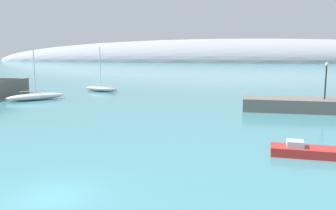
{
  "coord_description": "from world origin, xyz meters",
  "views": [
    {
      "loc": [
        7.5,
        -15.0,
        6.79
      ],
      "look_at": [
        2.84,
        20.0,
        1.42
      ],
      "focal_mm": 38.11,
      "sensor_mm": 36.0,
      "label": 1
    }
  ],
  "objects": [
    {
      "name": "motorboat_red_alongside_breakwater",
      "position": [
        13.41,
        8.49,
        0.34
      ],
      "size": [
        4.95,
        2.25,
        0.99
      ],
      "rotation": [
        0.0,
        0.0,
        3.02
      ],
      "color": "red",
      "rests_on": "water"
    },
    {
      "name": "distant_ridge",
      "position": [
        25.05,
        211.17,
        0.0
      ],
      "size": [
        323.04,
        52.43,
        28.39
      ],
      "primitive_type": "ellipsoid",
      "color": "#999EA8",
      "rests_on": "ground"
    },
    {
      "name": "harbor_lamp_post",
      "position": [
        19.62,
        26.33,
        3.99
      ],
      "size": [
        0.36,
        0.36,
        4.08
      ],
      "color": "black",
      "rests_on": "breakwater_rocks"
    },
    {
      "name": "sailboat_grey_mid_mooring",
      "position": [
        -11.73,
        43.03,
        0.5
      ],
      "size": [
        6.92,
        4.2,
        7.51
      ],
      "rotation": [
        0.0,
        0.0,
        2.75
      ],
      "color": "gray",
      "rests_on": "water"
    },
    {
      "name": "sailboat_white_near_shore",
      "position": [
        -17.32,
        31.42,
        0.51
      ],
      "size": [
        7.01,
        6.76,
        7.14
      ],
      "rotation": [
        0.0,
        0.0,
        0.76
      ],
      "color": "white",
      "rests_on": "water"
    },
    {
      "name": "water",
      "position": [
        0.0,
        0.0,
        0.0
      ],
      "size": [
        600.0,
        600.0,
        0.0
      ],
      "primitive_type": "plane",
      "color": "teal",
      "rests_on": "ground"
    }
  ]
}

